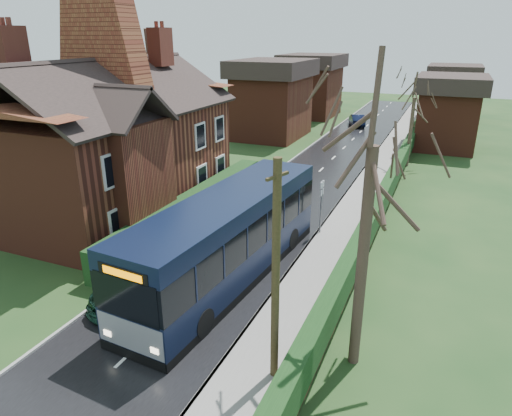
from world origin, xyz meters
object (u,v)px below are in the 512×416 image
at_px(car_green, 145,281).
at_px(bus_stop_sign, 321,199).
at_px(car_silver, 231,216).
at_px(telegraph_pole, 276,277).
at_px(bus, 228,240).
at_px(brick_house, 114,139).

distance_m(car_green, bus_stop_sign, 9.98).
bearing_deg(car_silver, telegraph_pole, -45.46).
height_order(bus_stop_sign, telegraph_pole, telegraph_pole).
bearing_deg(car_silver, car_green, -78.43).
bearing_deg(car_green, bus, 56.32).
xyz_separation_m(car_silver, bus_stop_sign, (4.70, 1.00, 1.27)).
distance_m(bus, car_green, 3.72).
relative_size(bus, telegraph_pole, 1.78).
relative_size(car_silver, telegraph_pole, 0.59).
bearing_deg(telegraph_pole, brick_house, 161.63).
bearing_deg(bus_stop_sign, telegraph_pole, -80.92).
xyz_separation_m(brick_house, bus_stop_sign, (11.93, 1.22, -2.40)).
bearing_deg(car_green, car_silver, 97.99).
xyz_separation_m(bus, bus_stop_sign, (2.40, 6.04, 0.13)).
bearing_deg(bus_stop_sign, car_silver, -167.16).
xyz_separation_m(brick_house, bus, (9.53, -4.82, -2.53)).
xyz_separation_m(brick_house, telegraph_pole, (13.53, -9.78, -0.83)).
xyz_separation_m(car_green, telegraph_pole, (6.40, -2.34, 2.81)).
relative_size(car_silver, bus_stop_sign, 1.37).
xyz_separation_m(bus, car_green, (-2.40, -2.62, -1.11)).
height_order(bus, telegraph_pole, telegraph_pole).
distance_m(brick_house, bus, 10.97).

